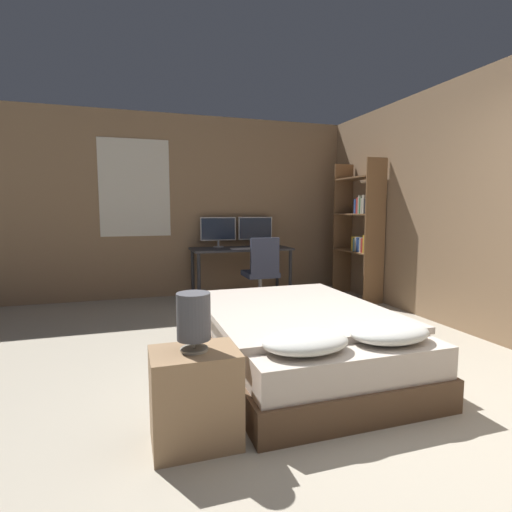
{
  "coord_description": "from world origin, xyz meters",
  "views": [
    {
      "loc": [
        -1.57,
        -1.69,
        1.3
      ],
      "look_at": [
        -0.11,
        2.83,
        0.75
      ],
      "focal_mm": 28.0,
      "sensor_mm": 36.0,
      "label": 1
    }
  ],
  "objects_px": {
    "desk": "(241,254)",
    "computer_mouse": "(265,247)",
    "monitor_left": "(218,230)",
    "bedside_lamp": "(194,318)",
    "bed": "(299,338)",
    "office_chair": "(261,279)",
    "nightstand": "(195,397)",
    "keyboard": "(245,249)",
    "bookshelf": "(361,225)",
    "monitor_right": "(255,229)"
  },
  "relations": [
    {
      "from": "keyboard",
      "to": "computer_mouse",
      "type": "xyz_separation_m",
      "value": [
        0.3,
        0.0,
        0.01
      ]
    },
    {
      "from": "monitor_right",
      "to": "keyboard",
      "type": "distance_m",
      "value": 0.59
    },
    {
      "from": "keyboard",
      "to": "office_chair",
      "type": "xyz_separation_m",
      "value": [
        0.09,
        -0.46,
        -0.38
      ]
    },
    {
      "from": "office_chair",
      "to": "computer_mouse",
      "type": "bearing_deg",
      "value": 66.02
    },
    {
      "from": "bedside_lamp",
      "to": "computer_mouse",
      "type": "xyz_separation_m",
      "value": [
        1.58,
        3.39,
        0.04
      ]
    },
    {
      "from": "bookshelf",
      "to": "monitor_right",
      "type": "bearing_deg",
      "value": 144.3
    },
    {
      "from": "nightstand",
      "to": "desk",
      "type": "relative_size",
      "value": 0.36
    },
    {
      "from": "office_chair",
      "to": "bookshelf",
      "type": "distance_m",
      "value": 1.66
    },
    {
      "from": "nightstand",
      "to": "bedside_lamp",
      "type": "xyz_separation_m",
      "value": [
        0.0,
        0.0,
        0.45
      ]
    },
    {
      "from": "desk",
      "to": "monitor_left",
      "type": "height_order",
      "value": "monitor_left"
    },
    {
      "from": "keyboard",
      "to": "computer_mouse",
      "type": "relative_size",
      "value": 5.95
    },
    {
      "from": "bedside_lamp",
      "to": "monitor_right",
      "type": "height_order",
      "value": "monitor_right"
    },
    {
      "from": "office_chair",
      "to": "keyboard",
      "type": "bearing_deg",
      "value": 101.43
    },
    {
      "from": "bed",
      "to": "office_chair",
      "type": "xyz_separation_m",
      "value": [
        0.39,
        2.11,
        0.12
      ]
    },
    {
      "from": "nightstand",
      "to": "computer_mouse",
      "type": "xyz_separation_m",
      "value": [
        1.58,
        3.39,
        0.49
      ]
    },
    {
      "from": "computer_mouse",
      "to": "nightstand",
      "type": "bearing_deg",
      "value": -115.03
    },
    {
      "from": "bed",
      "to": "office_chair",
      "type": "relative_size",
      "value": 2.22
    },
    {
      "from": "nightstand",
      "to": "bookshelf",
      "type": "distance_m",
      "value": 4.16
    },
    {
      "from": "keyboard",
      "to": "monitor_left",
      "type": "bearing_deg",
      "value": 124.01
    },
    {
      "from": "desk",
      "to": "monitor_left",
      "type": "bearing_deg",
      "value": 143.25
    },
    {
      "from": "nightstand",
      "to": "bookshelf",
      "type": "height_order",
      "value": "bookshelf"
    },
    {
      "from": "bed",
      "to": "keyboard",
      "type": "height_order",
      "value": "keyboard"
    },
    {
      "from": "monitor_left",
      "to": "monitor_right",
      "type": "height_order",
      "value": "same"
    },
    {
      "from": "desk",
      "to": "monitor_right",
      "type": "distance_m",
      "value": 0.51
    },
    {
      "from": "keyboard",
      "to": "office_chair",
      "type": "distance_m",
      "value": 0.6
    },
    {
      "from": "nightstand",
      "to": "keyboard",
      "type": "relative_size",
      "value": 1.29
    },
    {
      "from": "nightstand",
      "to": "bedside_lamp",
      "type": "bearing_deg",
      "value": 0.0
    },
    {
      "from": "bedside_lamp",
      "to": "monitor_left",
      "type": "distance_m",
      "value": 3.96
    },
    {
      "from": "bedside_lamp",
      "to": "computer_mouse",
      "type": "relative_size",
      "value": 4.57
    },
    {
      "from": "monitor_left",
      "to": "bookshelf",
      "type": "xyz_separation_m",
      "value": [
        1.89,
        -0.93,
        0.09
      ]
    },
    {
      "from": "monitor_left",
      "to": "monitor_right",
      "type": "relative_size",
      "value": 1.0
    },
    {
      "from": "bed",
      "to": "computer_mouse",
      "type": "height_order",
      "value": "computer_mouse"
    },
    {
      "from": "desk",
      "to": "computer_mouse",
      "type": "distance_m",
      "value": 0.38
    },
    {
      "from": "bed",
      "to": "keyboard",
      "type": "distance_m",
      "value": 2.63
    },
    {
      "from": "nightstand",
      "to": "monitor_right",
      "type": "relative_size",
      "value": 0.98
    },
    {
      "from": "keyboard",
      "to": "desk",
      "type": "bearing_deg",
      "value": 90.0
    },
    {
      "from": "monitor_left",
      "to": "keyboard",
      "type": "xyz_separation_m",
      "value": [
        0.3,
        -0.44,
        -0.25
      ]
    },
    {
      "from": "nightstand",
      "to": "computer_mouse",
      "type": "bearing_deg",
      "value": 64.97
    },
    {
      "from": "nightstand",
      "to": "desk",
      "type": "distance_m",
      "value": 3.84
    },
    {
      "from": "bedside_lamp",
      "to": "computer_mouse",
      "type": "distance_m",
      "value": 3.74
    },
    {
      "from": "desk",
      "to": "office_chair",
      "type": "distance_m",
      "value": 0.74
    },
    {
      "from": "monitor_right",
      "to": "keyboard",
      "type": "height_order",
      "value": "monitor_right"
    },
    {
      "from": "monitor_right",
      "to": "keyboard",
      "type": "bearing_deg",
      "value": -124.01
    },
    {
      "from": "bedside_lamp",
      "to": "monitor_right",
      "type": "distance_m",
      "value": 4.15
    },
    {
      "from": "monitor_right",
      "to": "computer_mouse",
      "type": "xyz_separation_m",
      "value": [
        0.0,
        -0.44,
        -0.24
      ]
    },
    {
      "from": "bookshelf",
      "to": "office_chair",
      "type": "bearing_deg",
      "value": 178.63
    },
    {
      "from": "desk",
      "to": "office_chair",
      "type": "relative_size",
      "value": 1.57
    },
    {
      "from": "bedside_lamp",
      "to": "monitor_right",
      "type": "bearing_deg",
      "value": 67.57
    },
    {
      "from": "monitor_right",
      "to": "bedside_lamp",
      "type": "bearing_deg",
      "value": -112.43
    },
    {
      "from": "keyboard",
      "to": "bookshelf",
      "type": "xyz_separation_m",
      "value": [
        1.6,
        -0.5,
        0.34
      ]
    }
  ]
}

